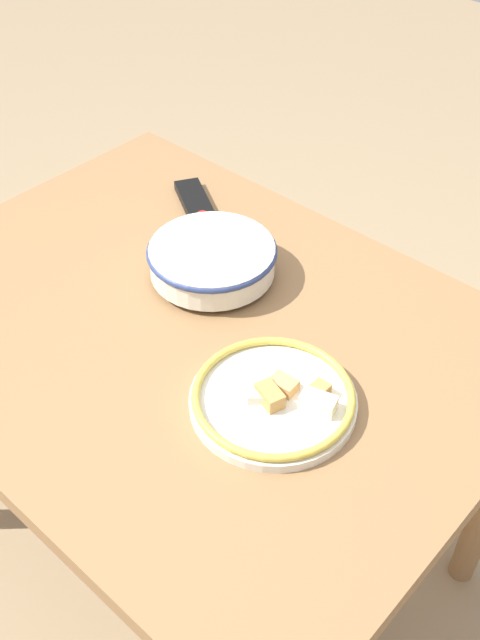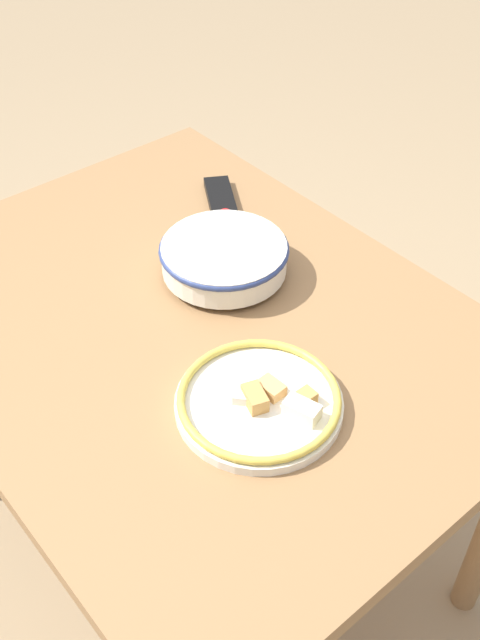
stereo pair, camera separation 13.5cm
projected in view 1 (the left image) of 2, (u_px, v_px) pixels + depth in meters
ground_plane at (202, 545)px, 1.92m from camera, size 8.00×8.00×0.00m
dining_table at (190, 359)px, 1.47m from camera, size 1.20×0.91×0.77m
noodle_bowl at (212, 259)px, 1.48m from camera, size 0.26×0.26×0.07m
food_plate at (274, 398)px, 1.24m from camera, size 0.28×0.28×0.05m
tv_remote at (196, 203)px, 1.68m from camera, size 0.18×0.14×0.02m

